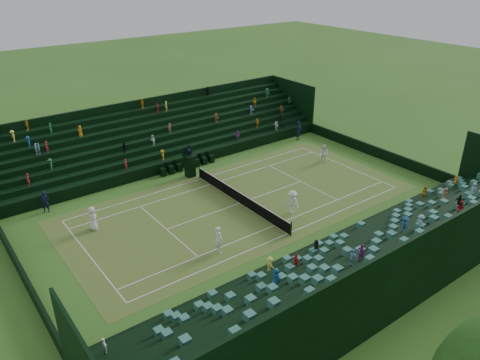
% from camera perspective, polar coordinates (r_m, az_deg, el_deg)
% --- Properties ---
extents(ground, '(160.00, 160.00, 0.00)m').
position_cam_1_polar(ground, '(36.09, 0.00, -2.86)').
color(ground, '#396921').
rests_on(ground, ground).
extents(court_surface, '(12.97, 26.77, 0.01)m').
position_cam_1_polar(court_surface, '(36.08, 0.00, -2.86)').
color(court_surface, '#417F2A').
rests_on(court_surface, ground).
extents(perimeter_wall_north, '(17.17, 0.20, 1.00)m').
position_cam_1_polar(perimeter_wall_north, '(46.26, 16.01, 3.42)').
color(perimeter_wall_north, black).
rests_on(perimeter_wall_north, ground).
extents(perimeter_wall_south, '(17.17, 0.20, 1.00)m').
position_cam_1_polar(perimeter_wall_south, '(30.58, -25.03, -10.29)').
color(perimeter_wall_south, black).
rests_on(perimeter_wall_south, ground).
extents(perimeter_wall_east, '(0.20, 31.77, 1.00)m').
position_cam_1_polar(perimeter_wall_east, '(30.43, 9.69, -8.12)').
color(perimeter_wall_east, black).
rests_on(perimeter_wall_east, ground).
extents(perimeter_wall_west, '(0.20, 31.77, 1.00)m').
position_cam_1_polar(perimeter_wall_west, '(42.29, -6.89, 2.16)').
color(perimeter_wall_west, black).
rests_on(perimeter_wall_west, ground).
extents(north_grandstand, '(6.60, 32.00, 4.90)m').
position_cam_1_polar(north_grandstand, '(27.71, 16.10, -9.98)').
color(north_grandstand, black).
rests_on(north_grandstand, ground).
extents(south_grandstand, '(6.60, 32.00, 4.90)m').
position_cam_1_polar(south_grandstand, '(45.34, -9.65, 5.04)').
color(south_grandstand, black).
rests_on(south_grandstand, ground).
extents(tennis_net, '(11.67, 0.10, 1.06)m').
position_cam_1_polar(tennis_net, '(35.84, 0.00, -2.12)').
color(tennis_net, black).
rests_on(tennis_net, ground).
extents(umpire_chair, '(0.93, 0.93, 2.92)m').
position_cam_1_polar(umpire_chair, '(40.20, -6.14, 2.07)').
color(umpire_chair, black).
rests_on(umpire_chair, ground).
extents(courtside_chairs, '(0.48, 5.45, 1.03)m').
position_cam_1_polar(courtside_chairs, '(42.02, -6.38, 1.86)').
color(courtside_chairs, black).
rests_on(courtside_chairs, ground).
extents(player_near_west, '(0.88, 0.60, 1.76)m').
position_cam_1_polar(player_near_west, '(33.90, -17.51, -4.50)').
color(player_near_west, white).
rests_on(player_near_west, ground).
extents(player_near_east, '(0.69, 0.46, 1.88)m').
position_cam_1_polar(player_near_east, '(30.01, -2.66, -7.25)').
color(player_near_east, white).
rests_on(player_near_east, ground).
extents(player_far_west, '(0.98, 0.87, 1.70)m').
position_cam_1_polar(player_far_west, '(43.62, 10.19, 3.17)').
color(player_far_west, white).
rests_on(player_far_west, ground).
extents(player_far_east, '(1.30, 0.90, 1.85)m').
position_cam_1_polar(player_far_east, '(34.52, 6.37, -2.70)').
color(player_far_east, white).
rests_on(player_far_east, ground).
extents(line_judge_north, '(0.68, 0.83, 1.97)m').
position_cam_1_polar(line_judge_north, '(48.76, 7.16, 5.99)').
color(line_judge_north, black).
rests_on(line_judge_north, ground).
extents(line_judge_south, '(0.58, 0.71, 1.67)m').
position_cam_1_polar(line_judge_south, '(37.42, -22.67, -2.48)').
color(line_judge_south, black).
rests_on(line_judge_south, ground).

